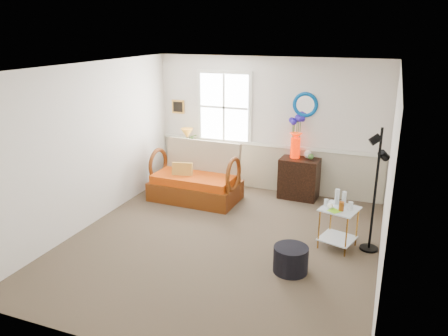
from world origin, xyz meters
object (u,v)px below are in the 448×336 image
(cabinet, at_px, (299,178))
(side_table, at_px, (338,228))
(ottoman, at_px, (291,259))
(lamp_stand, at_px, (186,166))
(floor_lamp, at_px, (375,191))
(loveseat, at_px, (195,173))

(cabinet, bearing_deg, side_table, -59.13)
(cabinet, height_order, ottoman, cabinet)
(lamp_stand, xyz_separation_m, ottoman, (2.84, -2.73, -0.17))
(cabinet, distance_m, floor_lamp, 2.25)
(lamp_stand, relative_size, cabinet, 0.90)
(loveseat, xyz_separation_m, side_table, (2.74, -0.98, -0.22))
(side_table, bearing_deg, ottoman, -118.03)
(loveseat, xyz_separation_m, lamp_stand, (-0.59, 0.83, -0.18))
(side_table, bearing_deg, loveseat, 160.39)
(loveseat, bearing_deg, ottoman, -38.42)
(side_table, distance_m, floor_lamp, 0.76)
(loveseat, bearing_deg, floor_lamp, -13.83)
(side_table, bearing_deg, cabinet, 118.18)
(loveseat, bearing_deg, cabinet, 25.38)
(cabinet, relative_size, ottoman, 1.66)
(loveseat, relative_size, ottoman, 3.50)
(lamp_stand, xyz_separation_m, floor_lamp, (3.78, -1.71, 0.57))
(lamp_stand, relative_size, ottoman, 1.50)
(lamp_stand, relative_size, side_table, 1.12)
(lamp_stand, bearing_deg, ottoman, -43.81)
(cabinet, bearing_deg, lamp_stand, -178.27)
(lamp_stand, xyz_separation_m, side_table, (3.33, -1.81, -0.04))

